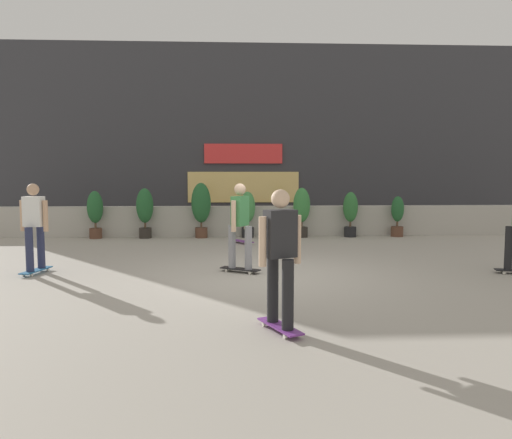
% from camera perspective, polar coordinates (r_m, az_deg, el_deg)
% --- Properties ---
extents(ground_plane, '(48.00, 48.00, 0.00)m').
position_cam_1_polar(ground_plane, '(9.43, 0.45, -6.28)').
color(ground_plane, '#A8A093').
extents(planter_wall, '(18.00, 0.40, 0.90)m').
position_cam_1_polar(planter_wall, '(15.30, -0.83, -0.16)').
color(planter_wall, '#B2ADA3').
rests_on(planter_wall, ground).
extents(building_backdrop, '(20.00, 2.08, 6.50)m').
position_cam_1_polar(building_backdrop, '(19.28, -1.26, 9.27)').
color(building_backdrop, '#38383D').
rests_on(building_backdrop, ground).
extents(potted_plant_0, '(0.46, 0.46, 1.38)m').
position_cam_1_polar(potted_plant_0, '(15.33, -17.76, 0.87)').
color(potted_plant_0, brown).
rests_on(potted_plant_0, ground).
extents(potted_plant_1, '(0.49, 0.49, 1.46)m').
position_cam_1_polar(potted_plant_1, '(15.02, -12.48, 1.13)').
color(potted_plant_1, '#2D2823').
rests_on(potted_plant_1, ground).
extents(potted_plant_2, '(0.57, 0.57, 1.62)m').
position_cam_1_polar(potted_plant_2, '(14.83, -6.24, 1.58)').
color(potted_plant_2, brown).
rests_on(potted_plant_2, ground).
extents(potted_plant_3, '(0.44, 0.44, 1.36)m').
position_cam_1_polar(potted_plant_3, '(14.82, -0.94, 0.90)').
color(potted_plant_3, black).
rests_on(potted_plant_3, ground).
extents(potted_plant_4, '(0.50, 0.50, 1.47)m').
position_cam_1_polar(potted_plant_4, '(14.96, 5.20, 1.23)').
color(potted_plant_4, '#2D2823').
rests_on(potted_plant_4, ground).
extents(potted_plant_5, '(0.44, 0.44, 1.34)m').
position_cam_1_polar(potted_plant_5, '(15.24, 10.65, 0.88)').
color(potted_plant_5, black).
rests_on(potted_plant_5, ground).
extents(potted_plant_6, '(0.37, 0.37, 1.21)m').
position_cam_1_polar(potted_plant_6, '(15.64, 15.73, 0.48)').
color(potted_plant_6, brown).
rests_on(potted_plant_6, ground).
extents(skater_far_left, '(0.52, 0.81, 1.70)m').
position_cam_1_polar(skater_far_left, '(5.93, 2.76, -3.86)').
color(skater_far_left, '#72338C').
rests_on(skater_far_left, ground).
extents(skater_far_right, '(0.79, 0.59, 1.70)m').
position_cam_1_polar(skater_far_right, '(9.53, -1.82, -0.44)').
color(skater_far_right, black).
rests_on(skater_far_right, ground).
extents(skater_mid_plaza, '(0.55, 0.82, 1.70)m').
position_cam_1_polar(skater_mid_plaza, '(10.27, -23.81, -0.47)').
color(skater_mid_plaza, '#266699').
rests_on(skater_mid_plaza, ground).
extents(skateboard_near_camera, '(0.63, 0.76, 0.08)m').
position_cam_1_polar(skateboard_near_camera, '(13.59, -1.58, -2.48)').
color(skateboard_near_camera, '#72338C').
rests_on(skateboard_near_camera, ground).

